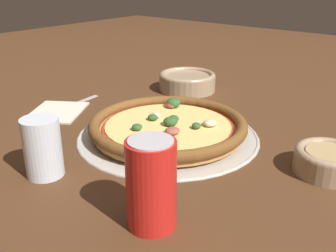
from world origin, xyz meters
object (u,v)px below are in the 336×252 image
napkin (57,111)px  beverage_can (151,184)px  pizza (168,126)px  drinking_cup (43,147)px  pizza_tray (168,135)px  bowl_near (328,160)px  fork (67,107)px  bowl_far (187,81)px

napkin → beverage_can: size_ratio=1.46×
pizza → drinking_cup: bearing=-13.2°
pizza_tray → bowl_near: bearing=99.7°
bowl_near → napkin: size_ratio=0.62×
pizza_tray → fork: size_ratio=1.91×
drinking_cup → beverage_can: size_ratio=0.80×
pizza_tray → napkin: 0.30m
bowl_near → bowl_far: size_ratio=0.72×
drinking_cup → napkin: drinking_cup is taller
bowl_far → drinking_cup: bearing=10.8°
pizza_tray → bowl_near: (-0.05, 0.30, 0.02)m
napkin → drinking_cup: bearing=50.4°
pizza_tray → napkin: (0.06, -0.29, 0.00)m
pizza → napkin: (0.06, -0.29, -0.02)m
pizza_tray → pizza: size_ratio=1.16×
pizza_tray → napkin: size_ratio=2.03×
bowl_near → fork: size_ratio=0.58×
fork → beverage_can: 0.52m
pizza_tray → drinking_cup: size_ratio=3.68×
drinking_cup → beverage_can: bearing=92.3°
napkin → fork: (-0.04, -0.01, -0.00)m
pizza → drinking_cup: drinking_cup is taller
bowl_near → beverage_can: size_ratio=0.90×
pizza_tray → beverage_can: beverage_can is taller
pizza_tray → bowl_near: size_ratio=3.29×
pizza_tray → beverage_can: size_ratio=2.96×
drinking_cup → beverage_can: 0.23m
beverage_can → bowl_near: bearing=155.3°
drinking_cup → pizza_tray: bearing=166.7°
pizza → bowl_near: pizza is taller
bowl_near → drinking_cup: (0.30, -0.36, 0.03)m
bowl_near → fork: bowl_near is taller
pizza_tray → pizza: 0.02m
pizza → bowl_near: (-0.05, 0.30, -0.00)m
pizza_tray → napkin: bearing=-79.3°
bowl_far → napkin: size_ratio=0.86×
napkin → beverage_can: 0.50m
bowl_far → napkin: bearing=-21.4°
pizza → bowl_near: size_ratio=2.84×
drinking_cup → fork: drinking_cup is taller
fork → napkin: bearing=9.7°
bowl_far → fork: (0.30, -0.14, -0.02)m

